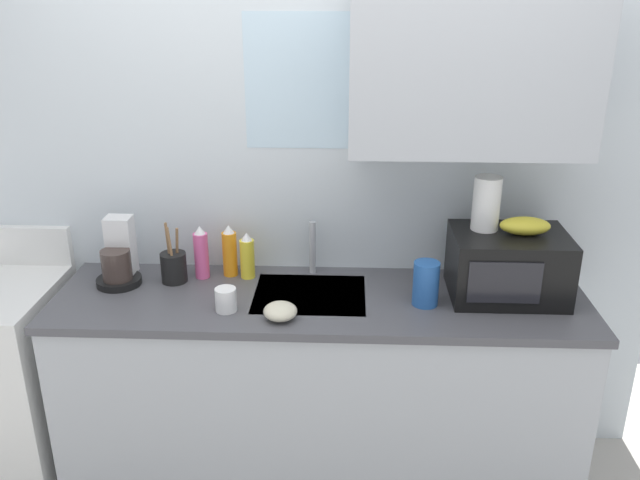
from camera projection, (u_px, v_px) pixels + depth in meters
name	position (u px, v px, depth m)	size (l,w,h in m)	color
kitchen_wall_assembly	(349.00, 169.00, 2.85)	(2.97, 0.42, 2.50)	silver
counter_unit	(320.00, 387.00, 2.90)	(2.20, 0.63, 0.90)	#B2B7BC
sink_faucet	(312.00, 247.00, 2.92)	(0.03, 0.03, 0.24)	#B2B5BA
microwave	(508.00, 265.00, 2.71)	(0.46, 0.35, 0.27)	black
banana_bunch	(525.00, 226.00, 2.64)	(0.20, 0.11, 0.07)	gold
paper_towel_roll	(486.00, 203.00, 2.67)	(0.11, 0.11, 0.22)	white
coffee_maker	(119.00, 259.00, 2.84)	(0.19, 0.21, 0.28)	black
dish_soap_bottle_yellow	(247.00, 257.00, 2.88)	(0.06, 0.06, 0.21)	yellow
dish_soap_bottle_orange	(230.00, 252.00, 2.90)	(0.06, 0.06, 0.23)	orange
dish_soap_bottle_pink	(201.00, 253.00, 2.88)	(0.06, 0.06, 0.24)	#E55999
cereal_canister	(426.00, 284.00, 2.64)	(0.10, 0.10, 0.18)	#2659A5
mug_white	(226.00, 300.00, 2.61)	(0.08, 0.08, 0.10)	white
utensil_crock	(174.00, 266.00, 2.85)	(0.11, 0.11, 0.27)	black
small_bowl	(280.00, 311.00, 2.55)	(0.13, 0.13, 0.07)	beige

